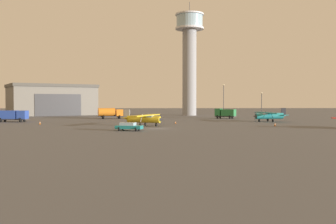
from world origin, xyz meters
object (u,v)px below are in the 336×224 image
Objects in this scene: car_teal at (129,126)px; traffic_cone_mid_apron at (275,124)px; truck_box_green at (225,113)px; light_post_west at (224,98)px; airplane_yellow at (143,118)px; light_post_east at (262,102)px; truck_fuel_tanker_orange at (110,113)px; traffic_cone_near_right at (176,122)px; airplane_teal at (270,115)px; control_tower at (189,52)px; traffic_cone_near_left at (40,123)px; truck_box_blue at (12,115)px.

traffic_cone_mid_apron is (27.65, 10.54, -0.39)m from car_teal.
light_post_west reaches higher than truck_box_green.
airplane_yellow is 1.41× the size of light_post_east.
traffic_cone_near_right is at bearing -69.40° from truck_fuel_tanker_orange.
traffic_cone_mid_apron is at bearing 65.08° from airplane_teal.
airplane_yellow is at bearing -119.51° from light_post_west.
truck_fuel_tanker_orange is (-32.10, 0.26, 0.10)m from truck_box_green.
control_tower is at bearing 30.21° from truck_fuel_tanker_orange.
traffic_cone_near_right is (8.86, 19.88, -0.46)m from car_teal.
traffic_cone_near_right is at bearing -132.60° from light_post_east.
airplane_teal is 23.87m from light_post_east.
light_post_west reaches higher than traffic_cone_near_left.
truck_box_green is 0.82× the size of truck_box_blue.
control_tower is 32.46m from truck_box_green.
light_post_east reaches higher than truck_fuel_tanker_orange.
traffic_cone_near_right is (28.37, 2.25, -0.08)m from traffic_cone_near_left.
truck_box_blue is 60.13m from light_post_west.
car_teal is (-16.44, -67.82, -20.72)m from control_tower.
car_teal is at bearing -38.18° from truck_box_blue.
light_post_east is at bearing 77.67° from traffic_cone_mid_apron.
control_tower is at bearing 54.38° from traffic_cone_near_left.
airplane_teal reaches higher than truck_fuel_tanker_orange.
traffic_cone_near_left is 1.29× the size of traffic_cone_near_right.
truck_box_green is at bearing 56.88° from traffic_cone_near_right.
traffic_cone_mid_apron is at bearing 125.10° from truck_box_green.
truck_box_green is 10.65× the size of traffic_cone_near_right.
light_post_west is at bearing 79.59° from car_teal.
traffic_cone_near_right is at bearing -116.64° from light_post_west.
truck_fuel_tanker_orange is 44.59m from light_post_east.
traffic_cone_near_left is at bearing -41.58° from truck_box_blue.
traffic_cone_near_right is (37.85, -8.03, -1.29)m from truck_box_blue.
truck_fuel_tanker_orange is (-39.41, 17.24, 0.14)m from airplane_teal.
traffic_cone_near_left is at bearing 171.44° from traffic_cone_mid_apron.
truck_box_green is at bearing 78.50° from airplane_yellow.
traffic_cone_mid_apron is (2.18, -42.47, -5.52)m from light_post_west.
airplane_teal is 2.37× the size of car_teal.
truck_fuel_tanker_orange is at bearing 42.45° from truck_box_blue.
truck_box_green is at bearing 96.01° from traffic_cone_mid_apron.
truck_box_blue is at bearing -157.86° from truck_fuel_tanker_orange.
control_tower reaches higher than airplane_yellow.
airplane_teal is at bearing -38.21° from truck_fuel_tanker_orange.
airplane_yellow is at bearing -87.20° from truck_fuel_tanker_orange.
light_post_west is at bearing 63.36° from traffic_cone_near_right.
control_tower is 68.34× the size of traffic_cone_near_right.
light_post_east is at bearing -42.65° from control_tower.
light_post_west is (33.37, 9.36, 4.22)m from truck_fuel_tanker_orange.
truck_box_green is (7.76, -24.43, -19.91)m from control_tower.
airplane_yellow reaches higher than traffic_cone_near_left.
truck_box_green is at bearing -77.95° from airplane_teal.
light_post_west reaches higher than airplane_teal.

